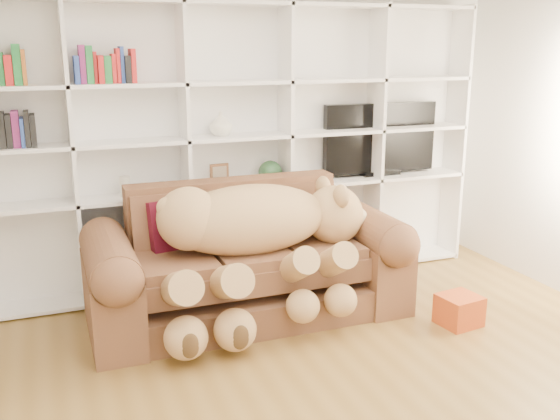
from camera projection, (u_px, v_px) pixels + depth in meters
name	position (u px, v px, depth m)	size (l,w,h in m)	color
wall_back	(230.00, 128.00, 5.40)	(5.00, 0.02, 2.70)	silver
bookshelf	(207.00, 137.00, 5.20)	(4.43, 0.35, 2.40)	white
sofa	(247.00, 268.00, 4.82)	(2.40, 1.04, 1.01)	brown
teddy_bear	(256.00, 236.00, 4.56)	(1.77, 0.98, 1.03)	tan
throw_pillow	(176.00, 227.00, 4.71)	(0.41, 0.13, 0.41)	#570E1D
gift_box	(459.00, 310.00, 4.69)	(0.29, 0.27, 0.23)	#C54B1A
tv	(380.00, 140.00, 5.79)	(1.13, 0.18, 0.67)	black
picture_frame	(219.00, 176.00, 5.27)	(0.16, 0.03, 0.20)	brown
green_vase	(270.00, 173.00, 5.43)	(0.21, 0.21, 0.21)	#2A532E
figurine_tall	(125.00, 186.00, 5.00)	(0.08, 0.08, 0.17)	beige
figurine_short	(145.00, 189.00, 5.06)	(0.06, 0.06, 0.10)	beige
snow_globe	(162.00, 187.00, 5.11)	(0.10, 0.10, 0.10)	silver
shelf_vase	(221.00, 124.00, 5.16)	(0.19, 0.19, 0.20)	silver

